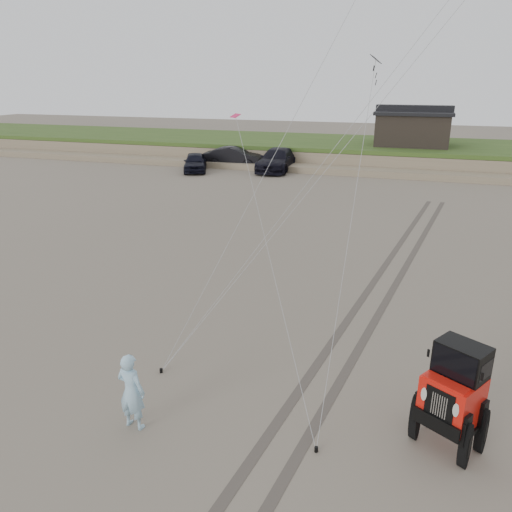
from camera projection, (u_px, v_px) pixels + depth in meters
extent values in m
plane|color=#6B6054|center=(266.00, 406.00, 11.70)|extent=(160.00, 160.00, 0.00)
cube|color=#7A6B54|center=(387.00, 154.00, 45.49)|extent=(160.00, 12.00, 1.40)
cube|color=#2D4719|center=(388.00, 145.00, 45.20)|extent=(160.00, 12.00, 0.35)
cube|color=#7A6B54|center=(381.00, 171.00, 39.82)|extent=(160.00, 3.50, 0.50)
cube|color=black|center=(412.00, 130.00, 43.23)|extent=(6.00, 5.00, 2.60)
cube|color=black|center=(414.00, 113.00, 42.75)|extent=(6.40, 5.40, 0.25)
cube|color=black|center=(415.00, 108.00, 42.62)|extent=(6.40, 1.20, 0.50)
imported|color=black|center=(195.00, 162.00, 40.86)|extent=(3.32, 4.75, 1.50)
imported|color=black|center=(234.00, 157.00, 42.83)|extent=(5.26, 2.14, 1.70)
imported|color=black|center=(277.00, 160.00, 41.12)|extent=(2.61, 6.19, 1.78)
imported|color=#99C7ED|center=(131.00, 391.00, 10.75)|extent=(0.70, 0.50, 1.80)
cube|color=#E21C58|center=(235.00, 116.00, 19.66)|extent=(0.53, 0.51, 0.15)
cube|color=black|center=(376.00, 59.00, 14.61)|extent=(0.33, 0.54, 0.27)
cylinder|color=black|center=(161.00, 371.00, 13.03)|extent=(0.08, 0.08, 0.12)
cylinder|color=black|center=(316.00, 449.00, 10.27)|extent=(0.08, 0.08, 0.12)
cube|color=#4C443D|center=(370.00, 287.00, 18.40)|extent=(4.42, 29.74, 0.01)
cube|color=#4C443D|center=(393.00, 289.00, 18.17)|extent=(4.42, 29.74, 0.01)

